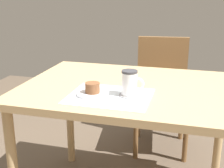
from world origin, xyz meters
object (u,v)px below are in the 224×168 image
pastry_plate (93,94)px  wooden_chair (162,87)px  dining_table (129,100)px  coffee_mug (130,83)px  pastry (92,88)px

pastry_plate → wooden_chair: bearing=77.1°
dining_table → pastry_plate: 0.25m
pastry_plate → coffee_mug: 0.18m
pastry → coffee_mug: (0.17, 0.04, 0.03)m
pastry_plate → pastry: bearing=90.0°
coffee_mug → pastry_plate: bearing=-167.6°
pastry → coffee_mug: bearing=12.4°
wooden_chair → coffee_mug: (-0.05, -0.93, 0.32)m
wooden_chair → pastry: bearing=69.3°
wooden_chair → pastry: wooden_chair is taller
wooden_chair → pastry_plate: wooden_chair is taller
pastry_plate → coffee_mug: bearing=12.4°
pastry → pastry_plate: bearing=-90.0°
wooden_chair → pastry: size_ratio=12.27×
dining_table → pastry: bearing=-124.7°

